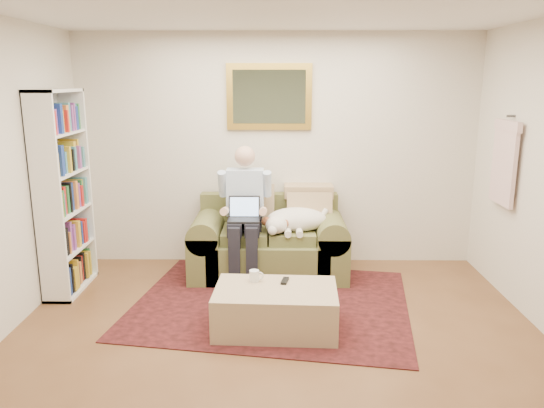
{
  "coord_description": "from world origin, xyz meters",
  "views": [
    {
      "loc": [
        0.01,
        -3.47,
        2.09
      ],
      "look_at": [
        -0.04,
        1.35,
        0.95
      ],
      "focal_mm": 35.0,
      "sensor_mm": 36.0,
      "label": 1
    }
  ],
  "objects_px": {
    "sleeping_dog": "(297,219)",
    "ottoman": "(276,309)",
    "seated_man": "(244,215)",
    "coffee_mug": "(254,276)",
    "sofa": "(269,248)",
    "bookshelf": "(63,193)",
    "laptop": "(244,214)"
  },
  "relations": [
    {
      "from": "sleeping_dog",
      "to": "ottoman",
      "type": "bearing_deg",
      "value": -99.89
    },
    {
      "from": "seated_man",
      "to": "coffee_mug",
      "type": "relative_size",
      "value": 14.07
    },
    {
      "from": "sofa",
      "to": "sleeping_dog",
      "type": "xyz_separation_m",
      "value": [
        0.3,
        -0.08,
        0.35
      ]
    },
    {
      "from": "coffee_mug",
      "to": "bookshelf",
      "type": "xyz_separation_m",
      "value": [
        -1.91,
        0.74,
        0.58
      ]
    },
    {
      "from": "sleeping_dog",
      "to": "coffee_mug",
      "type": "distance_m",
      "value": 1.19
    },
    {
      "from": "sofa",
      "to": "ottoman",
      "type": "xyz_separation_m",
      "value": [
        0.08,
        -1.34,
        -0.1
      ]
    },
    {
      "from": "ottoman",
      "to": "seated_man",
      "type": "bearing_deg",
      "value": 105.61
    },
    {
      "from": "bookshelf",
      "to": "sofa",
      "type": "bearing_deg",
      "value": 12.39
    },
    {
      "from": "coffee_mug",
      "to": "sleeping_dog",
      "type": "bearing_deg",
      "value": 69.61
    },
    {
      "from": "laptop",
      "to": "seated_man",
      "type": "bearing_deg",
      "value": 90.0
    },
    {
      "from": "seated_man",
      "to": "bookshelf",
      "type": "distance_m",
      "value": 1.81
    },
    {
      "from": "sofa",
      "to": "seated_man",
      "type": "bearing_deg",
      "value": -148.55
    },
    {
      "from": "laptop",
      "to": "coffee_mug",
      "type": "distance_m",
      "value": 1.02
    },
    {
      "from": "sofa",
      "to": "seated_man",
      "type": "xyz_separation_m",
      "value": [
        -0.25,
        -0.15,
        0.41
      ]
    },
    {
      "from": "laptop",
      "to": "coffee_mug",
      "type": "xyz_separation_m",
      "value": [
        0.14,
        -0.96,
        -0.31
      ]
    },
    {
      "from": "ottoman",
      "to": "bookshelf",
      "type": "bearing_deg",
      "value": 156.79
    },
    {
      "from": "bookshelf",
      "to": "sleeping_dog",
      "type": "bearing_deg",
      "value": 8.79
    },
    {
      "from": "sleeping_dog",
      "to": "bookshelf",
      "type": "xyz_separation_m",
      "value": [
        -2.31,
        -0.36,
        0.36
      ]
    },
    {
      "from": "sofa",
      "to": "bookshelf",
      "type": "bearing_deg",
      "value": -167.61
    },
    {
      "from": "ottoman",
      "to": "bookshelf",
      "type": "distance_m",
      "value": 2.42
    },
    {
      "from": "laptop",
      "to": "sleeping_dog",
      "type": "relative_size",
      "value": 0.47
    },
    {
      "from": "coffee_mug",
      "to": "sofa",
      "type": "bearing_deg",
      "value": 84.84
    },
    {
      "from": "coffee_mug",
      "to": "bookshelf",
      "type": "bearing_deg",
      "value": 158.91
    },
    {
      "from": "laptop",
      "to": "bookshelf",
      "type": "relative_size",
      "value": 0.16
    },
    {
      "from": "laptop",
      "to": "ottoman",
      "type": "relative_size",
      "value": 0.32
    },
    {
      "from": "sleeping_dog",
      "to": "bookshelf",
      "type": "relative_size",
      "value": 0.34
    },
    {
      "from": "ottoman",
      "to": "laptop",
      "type": "bearing_deg",
      "value": 106.47
    },
    {
      "from": "sleeping_dog",
      "to": "bookshelf",
      "type": "height_order",
      "value": "bookshelf"
    },
    {
      "from": "sofa",
      "to": "bookshelf",
      "type": "height_order",
      "value": "bookshelf"
    },
    {
      "from": "bookshelf",
      "to": "ottoman",
      "type": "bearing_deg",
      "value": -23.21
    },
    {
      "from": "sofa",
      "to": "laptop",
      "type": "bearing_deg",
      "value": -138.98
    },
    {
      "from": "sleeping_dog",
      "to": "ottoman",
      "type": "relative_size",
      "value": 0.67
    }
  ]
}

